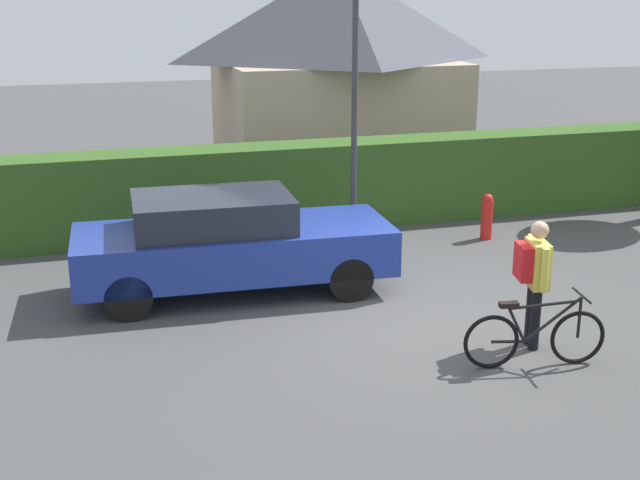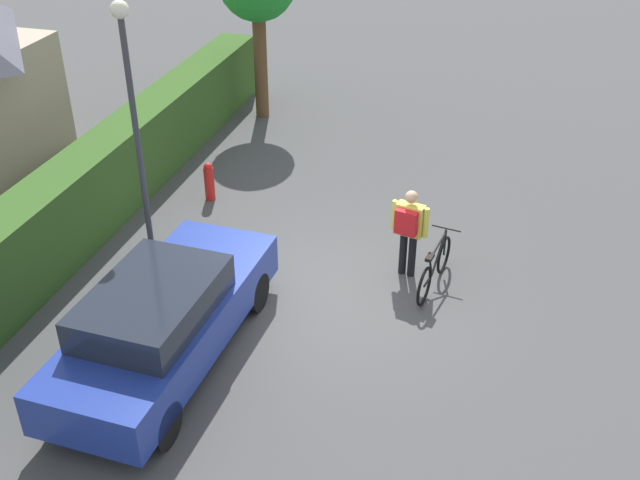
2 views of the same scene
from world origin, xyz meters
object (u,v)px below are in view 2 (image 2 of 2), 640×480
(parked_car_near, at_px, (164,319))
(person_rider, at_px, (409,226))
(bicycle, at_px, (434,268))
(fire_hydrant, at_px, (209,181))
(street_lamp, at_px, (133,106))

(parked_car_near, bearing_deg, person_rider, -42.76)
(bicycle, distance_m, person_rider, 0.82)
(person_rider, distance_m, fire_hydrant, 4.63)
(person_rider, relative_size, fire_hydrant, 1.98)
(bicycle, distance_m, street_lamp, 5.52)
(parked_car_near, relative_size, person_rider, 2.84)
(bicycle, relative_size, fire_hydrant, 2.09)
(street_lamp, xyz_separation_m, fire_hydrant, (2.45, -0.05, -2.50))
(parked_car_near, bearing_deg, bicycle, -49.46)
(parked_car_near, bearing_deg, street_lamp, 31.08)
(bicycle, height_order, fire_hydrant, bicycle)
(person_rider, bearing_deg, fire_hydrant, 69.29)
(parked_car_near, relative_size, fire_hydrant, 5.63)
(parked_car_near, xyz_separation_m, person_rider, (3.17, -2.93, 0.21))
(parked_car_near, xyz_separation_m, bicycle, (2.95, -3.44, -0.40))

